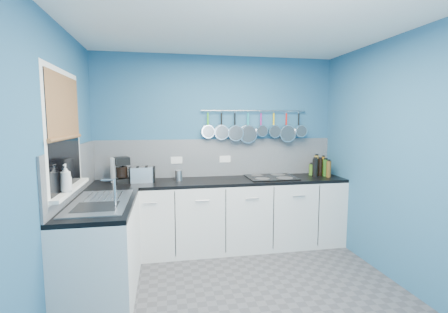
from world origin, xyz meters
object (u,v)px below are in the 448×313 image
object	(u,v)px
paper_towel	(116,170)
hob	(270,177)
soap_bottle_a	(66,178)
toaster	(142,175)
coffee_maker	(122,170)
canister	(179,175)
soap_bottle_b	(67,181)

from	to	relation	value
paper_towel	hob	world-z (taller)	paper_towel
soap_bottle_a	hob	distance (m)	2.49
paper_towel	toaster	size ratio (longest dim) A/B	1.05
paper_towel	hob	size ratio (longest dim) A/B	0.49
coffee_maker	canister	size ratio (longest dim) A/B	2.38
hob	soap_bottle_a	bearing A→B (deg)	-152.76
toaster	soap_bottle_b	bearing A→B (deg)	-124.64
paper_towel	canister	distance (m)	0.76
coffee_maker	hob	bearing A→B (deg)	-19.52
soap_bottle_a	toaster	bearing A→B (deg)	63.85
canister	hob	bearing A→B (deg)	0.23
coffee_maker	hob	size ratio (longest dim) A/B	0.50
canister	hob	world-z (taller)	canister
canister	hob	xyz separation A→B (m)	(1.21, 0.00, -0.06)
soap_bottle_b	toaster	distance (m)	1.24
coffee_maker	toaster	xyz separation A→B (m)	(0.24, 0.00, -0.06)
soap_bottle_b	toaster	xyz separation A→B (m)	(0.55, 1.10, -0.14)
soap_bottle_a	toaster	xyz separation A→B (m)	(0.55, 1.12, -0.18)
soap_bottle_b	toaster	size ratio (longest dim) A/B	0.60
soap_bottle_a	canister	bearing A→B (deg)	48.60
canister	soap_bottle_a	bearing A→B (deg)	-131.40
canister	coffee_maker	bearing A→B (deg)	-179.32
soap_bottle_a	hob	xyz separation A→B (m)	(2.20, 1.13, -0.26)
toaster	canister	size ratio (longest dim) A/B	2.19
hob	paper_towel	bearing A→B (deg)	179.07
soap_bottle_a	soap_bottle_b	bearing A→B (deg)	90.00
coffee_maker	toaster	distance (m)	0.25
coffee_maker	canister	distance (m)	0.69
soap_bottle_a	canister	distance (m)	1.52
coffee_maker	canister	world-z (taller)	coffee_maker
soap_bottle_a	coffee_maker	size ratio (longest dim) A/B	0.77
hob	canister	bearing A→B (deg)	-179.77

